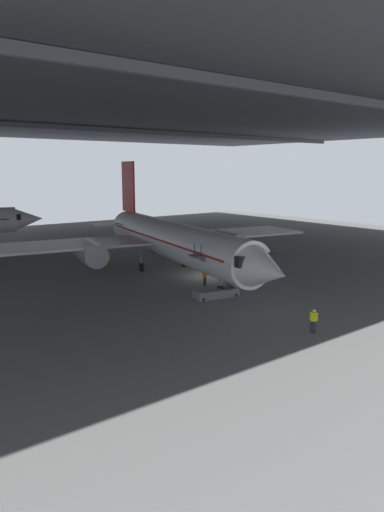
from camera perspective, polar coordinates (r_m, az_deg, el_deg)
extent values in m
plane|color=slate|center=(48.33, 2.15, -2.38)|extent=(110.00, 110.00, 0.00)
cube|color=#38383D|center=(58.75, -6.74, 17.23)|extent=(121.00, 99.00, 1.20)
cube|color=#4C4F54|center=(39.76, 13.10, 18.86)|extent=(115.50, 0.50, 0.70)
cube|color=#4C4F54|center=(73.20, -13.63, 14.88)|extent=(115.50, 0.50, 0.70)
cylinder|color=white|center=(48.38, -2.26, 1.88)|extent=(9.14, 28.98, 3.86)
cone|color=white|center=(34.63, 8.96, -1.70)|extent=(4.58, 5.25, 3.78)
cube|color=black|center=(36.49, 6.75, -0.24)|extent=(3.73, 3.26, 0.85)
cone|color=white|center=(63.22, -8.39, 4.16)|extent=(4.37, 6.68, 3.28)
cube|color=red|center=(60.58, -7.77, 8.36)|extent=(1.02, 4.18, 6.31)
cube|color=white|center=(60.88, -4.93, 4.18)|extent=(5.41, 4.02, 0.16)
cube|color=white|center=(59.08, -9.80, 3.87)|extent=(5.41, 4.02, 0.16)
cube|color=white|center=(57.21, 4.92, 2.80)|extent=(17.16, 9.90, 0.24)
cylinder|color=#9EA3A8|center=(54.53, 4.34, 1.71)|extent=(3.28, 5.37, 2.39)
cube|color=white|center=(49.75, -15.07, 1.32)|extent=(17.16, 9.90, 0.24)
cylinder|color=#9EA3A8|center=(48.27, -12.26, 0.36)|extent=(3.28, 5.37, 2.39)
cube|color=red|center=(48.34, -2.26, 2.22)|extent=(8.83, 26.93, 0.16)
cylinder|color=#9EA3A8|center=(40.42, 3.50, -3.14)|extent=(0.20, 0.20, 1.15)
cylinder|color=black|center=(40.61, 3.49, -4.24)|extent=(0.46, 0.94, 0.90)
cylinder|color=#9EA3A8|center=(52.33, -1.01, 0.02)|extent=(0.20, 0.20, 1.15)
cylinder|color=black|center=(52.48, -1.01, -0.84)|extent=(0.46, 0.94, 0.90)
cylinder|color=#9EA3A8|center=(50.37, -6.19, -0.46)|extent=(0.20, 0.20, 1.15)
cylinder|color=black|center=(50.52, -6.17, -1.35)|extent=(0.46, 0.94, 0.90)
cube|color=slate|center=(40.22, 2.92, -4.53)|extent=(4.10, 2.20, 0.70)
cube|color=slate|center=(39.78, 2.94, -1.94)|extent=(3.79, 1.95, 3.11)
cube|color=slate|center=(38.64, 0.69, -0.01)|extent=(1.32, 1.48, 0.12)
cylinder|color=black|center=(38.03, 1.11, 0.59)|extent=(0.06, 0.06, 1.00)
cylinder|color=black|center=(39.08, 0.28, 0.86)|extent=(0.06, 0.06, 1.00)
cylinder|color=black|center=(38.93, 1.39, -5.33)|extent=(0.32, 0.17, 0.30)
cylinder|color=black|center=(40.13, 0.44, -4.85)|extent=(0.32, 0.17, 0.30)
cylinder|color=black|center=(40.49, 5.37, -4.75)|extent=(0.32, 0.17, 0.30)
cylinder|color=black|center=(41.63, 4.34, -4.31)|extent=(0.32, 0.17, 0.30)
cylinder|color=#232838|center=(32.58, 14.38, -8.37)|extent=(0.14, 0.14, 0.83)
cylinder|color=#232838|center=(32.56, 14.70, -8.39)|extent=(0.14, 0.14, 0.83)
cube|color=yellow|center=(32.35, 14.60, -7.19)|extent=(0.38, 0.42, 0.59)
cylinder|color=yellow|center=(32.36, 14.19, -7.11)|extent=(0.09, 0.09, 0.56)
cylinder|color=yellow|center=(32.32, 15.01, -7.17)|extent=(0.09, 0.09, 0.56)
sphere|color=beige|center=(32.23, 14.63, -6.48)|extent=(0.23, 0.23, 0.23)
cylinder|color=#232838|center=(43.96, 1.66, -3.16)|extent=(0.14, 0.14, 0.78)
cylinder|color=#232838|center=(44.06, 1.47, -3.13)|extent=(0.14, 0.14, 0.78)
cube|color=orange|center=(43.86, 1.57, -2.30)|extent=(0.30, 0.40, 0.55)
cylinder|color=orange|center=(43.72, 1.81, -2.30)|extent=(0.09, 0.09, 0.53)
cylinder|color=orange|center=(43.99, 1.33, -2.22)|extent=(0.09, 0.09, 0.53)
sphere|color=tan|center=(43.77, 1.57, -1.79)|extent=(0.21, 0.21, 0.21)
cone|color=white|center=(74.50, -19.42, 4.27)|extent=(5.11, 4.47, 3.65)
cube|color=black|center=(74.22, -21.25, 4.50)|extent=(3.19, 3.62, 0.82)
cube|color=black|center=(35.14, 14.59, -7.66)|extent=(0.36, 0.36, 0.04)
cone|color=orange|center=(35.05, 14.61, -7.19)|extent=(0.30, 0.30, 0.56)
cube|color=yellow|center=(56.71, -11.16, -0.08)|extent=(1.57, 2.38, 0.70)
cylinder|color=black|center=(56.47, -10.22, -0.44)|extent=(0.25, 0.46, 0.44)
cylinder|color=black|center=(55.82, -11.11, -0.60)|extent=(0.25, 0.46, 0.44)
cylinder|color=black|center=(57.73, -11.19, -0.23)|extent=(0.25, 0.46, 0.44)
cylinder|color=black|center=(57.09, -12.07, -0.39)|extent=(0.25, 0.46, 0.44)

